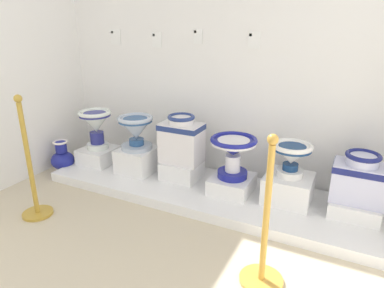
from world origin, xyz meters
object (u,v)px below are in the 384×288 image
(plinth_block_central_ornate, at_px, (288,188))
(plinth_block_slender_white, at_px, (138,160))
(info_placard_second, at_px, (157,40))
(stanchion_post_near_left, at_px, (32,181))
(plinth_block_squat_floral, at_px, (99,155))
(antique_toilet_slender_white, at_px, (136,129))
(antique_toilet_squat_floral, at_px, (96,123))
(info_placard_first, at_px, (116,37))
(antique_toilet_tall_cobalt, at_px, (233,149))
(stanchion_post_near_right, at_px, (264,246))
(antique_toilet_pale_glazed, at_px, (181,139))
(info_placard_third, at_px, (198,36))
(decorative_vase_spare, at_px, (63,159))
(antique_toilet_central_ornate, at_px, (292,155))
(antique_toilet_broad_patterned, at_px, (359,178))
(plinth_block_broad_patterned, at_px, (354,208))
(plinth_block_tall_cobalt, at_px, (232,184))
(plinth_block_pale_glazed, at_px, (182,170))
(info_placard_fourth, at_px, (254,40))

(plinth_block_central_ornate, bearing_deg, plinth_block_slender_white, -177.83)
(info_placard_second, distance_m, stanchion_post_near_left, 1.81)
(plinth_block_squat_floral, bearing_deg, antique_toilet_slender_white, -0.87)
(antique_toilet_squat_floral, height_order, info_placard_first, info_placard_first)
(antique_toilet_tall_cobalt, bearing_deg, antique_toilet_squat_floral, -179.92)
(antique_toilet_slender_white, xyz_separation_m, stanchion_post_near_right, (1.58, -0.91, -0.28))
(plinth_block_squat_floral, height_order, stanchion_post_near_left, stanchion_post_near_left)
(antique_toilet_tall_cobalt, bearing_deg, plinth_block_slender_white, -179.44)
(info_placard_first, bearing_deg, antique_toilet_tall_cobalt, -14.84)
(stanchion_post_near_left, bearing_deg, antique_toilet_pale_glazed, 50.30)
(plinth_block_squat_floral, bearing_deg, antique_toilet_tall_cobalt, 0.08)
(antique_toilet_pale_glazed, relative_size, info_placard_second, 3.11)
(plinth_block_central_ornate, xyz_separation_m, info_placard_first, (-2.04, 0.36, 1.21))
(plinth_block_squat_floral, bearing_deg, info_placard_third, 22.00)
(stanchion_post_near_left, bearing_deg, info_placard_second, 74.47)
(info_placard_second, xyz_separation_m, stanchion_post_near_left, (-0.39, -1.40, -1.08))
(antique_toilet_squat_floral, bearing_deg, decorative_vase_spare, -147.34)
(antique_toilet_slender_white, height_order, stanchion_post_near_right, stanchion_post_near_right)
(plinth_block_central_ornate, bearing_deg, info_placard_second, 166.57)
(antique_toilet_slender_white, xyz_separation_m, info_placard_first, (-0.51, 0.42, 0.86))
(plinth_block_slender_white, height_order, antique_toilet_pale_glazed, antique_toilet_pale_glazed)
(antique_toilet_central_ornate, distance_m, antique_toilet_broad_patterned, 0.54)
(info_placard_second, bearing_deg, plinth_block_broad_patterned, -9.84)
(antique_toilet_pale_glazed, height_order, plinth_block_broad_patterned, antique_toilet_pale_glazed)
(plinth_block_tall_cobalt, bearing_deg, antique_toilet_central_ornate, 5.51)
(antique_toilet_squat_floral, bearing_deg, plinth_block_central_ornate, 1.39)
(plinth_block_tall_cobalt, bearing_deg, plinth_block_pale_glazed, 175.21)
(antique_toilet_tall_cobalt, height_order, plinth_block_central_ornate, antique_toilet_tall_cobalt)
(antique_toilet_pale_glazed, bearing_deg, info_placard_fourth, 33.24)
(plinth_block_central_ornate, height_order, stanchion_post_near_left, stanchion_post_near_left)
(info_placard_fourth, bearing_deg, plinth_block_broad_patterned, -19.19)
(antique_toilet_squat_floral, height_order, antique_toilet_broad_patterned, antique_toilet_squat_floral)
(antique_toilet_slender_white, bearing_deg, info_placard_fourth, 21.85)
(antique_toilet_central_ornate, bearing_deg, info_placard_fourth, 143.47)
(antique_toilet_pale_glazed, height_order, info_placard_second, info_placard_second)
(antique_toilet_slender_white, bearing_deg, plinth_block_central_ornate, 2.17)
(plinth_block_pale_glazed, bearing_deg, antique_toilet_tall_cobalt, -4.79)
(antique_toilet_slender_white, height_order, decorative_vase_spare, antique_toilet_slender_white)
(plinth_block_slender_white, bearing_deg, antique_toilet_central_ornate, 2.17)
(info_placard_first, bearing_deg, plinth_block_broad_patterned, -7.85)
(decorative_vase_spare, height_order, stanchion_post_near_left, stanchion_post_near_left)
(antique_toilet_central_ornate, height_order, stanchion_post_near_right, stanchion_post_near_right)
(plinth_block_tall_cobalt, height_order, antique_toilet_central_ornate, antique_toilet_central_ornate)
(plinth_block_broad_patterned, distance_m, info_placard_third, 2.06)
(antique_toilet_broad_patterned, distance_m, info_placard_fourth, 1.46)
(plinth_block_squat_floral, bearing_deg, plinth_block_central_ornate, 1.39)
(info_placard_second, distance_m, info_placard_third, 0.47)
(antique_toilet_pale_glazed, xyz_separation_m, info_placard_second, (-0.47, 0.36, 0.89))
(antique_toilet_broad_patterned, bearing_deg, info_placard_first, 172.15)
(plinth_block_tall_cobalt, bearing_deg, plinth_block_broad_patterned, 3.06)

